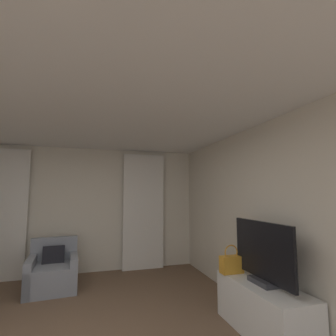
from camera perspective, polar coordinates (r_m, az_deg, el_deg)
name	(u,v)px	position (r m, az deg, el deg)	size (l,w,h in m)	color
wall_window	(78,209)	(5.71, -19.64, -8.77)	(5.12, 0.06, 2.60)	beige
wall_right	(280,220)	(3.51, 23.94, -10.63)	(0.06, 6.12, 2.60)	beige
ceiling	(68,95)	(2.86, -21.68, 15.19)	(5.12, 6.12, 0.06)	white
curtain_left_panel	(1,214)	(5.81, -33.54, -8.58)	(0.90, 0.06, 2.50)	silver
curtain_right_panel	(144,211)	(5.69, -5.56, -9.60)	(0.90, 0.06, 2.50)	silver
armchair	(53,272)	(5.10, -24.66, -20.66)	(0.85, 0.92, 0.82)	gray
tv_console	(263,309)	(3.54, 20.76, -27.69)	(0.52, 1.26, 0.57)	white
tv_flatscreen	(262,254)	(3.33, 20.59, -17.78)	(0.20, 1.02, 0.72)	#333338
handbag_primary	(231,264)	(3.70, 14.15, -20.25)	(0.30, 0.14, 0.37)	orange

